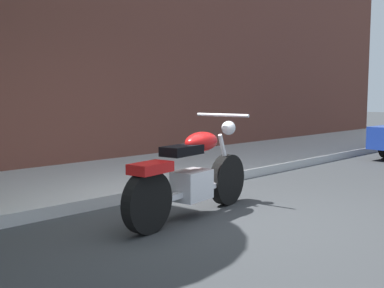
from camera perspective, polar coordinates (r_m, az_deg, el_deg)
The scene contains 3 objects.
ground_plane at distance 5.14m, azimuth 2.82°, elevation -9.04°, with size 60.00×60.00×0.00m, color #303335.
sidewalk at distance 7.05m, azimuth -12.76°, elevation -4.42°, with size 24.19×2.64×0.14m, color #B1B1B1.
motorcycle at distance 5.09m, azimuth -0.06°, elevation -3.97°, with size 2.08×0.71×1.11m.
Camera 1 is at (-3.68, -3.33, 1.35)m, focal length 43.82 mm.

